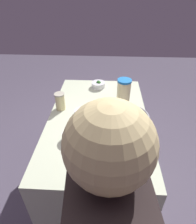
{
  "coord_description": "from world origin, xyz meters",
  "views": [
    {
      "loc": [
        1.24,
        0.07,
        1.83
      ],
      "look_at": [
        0.0,
        0.0,
        0.95
      ],
      "focal_mm": 30.89,
      "sensor_mm": 36.0,
      "label": 1
    }
  ],
  "objects_px": {
    "cooking_pot": "(127,127)",
    "broccoli_bowl_back": "(98,85)",
    "broccoli_bowl_front": "(71,136)",
    "mason_jar": "(60,101)",
    "lemonade_pitcher": "(123,95)",
    "broccoli_bowl_center": "(83,112)"
  },
  "relations": [
    {
      "from": "lemonade_pitcher",
      "to": "broccoli_bowl_center",
      "type": "bearing_deg",
      "value": -74.25
    },
    {
      "from": "cooking_pot",
      "to": "broccoli_bowl_center",
      "type": "height_order",
      "value": "cooking_pot"
    },
    {
      "from": "broccoli_bowl_center",
      "to": "broccoli_bowl_back",
      "type": "height_order",
      "value": "broccoli_bowl_center"
    },
    {
      "from": "broccoli_bowl_front",
      "to": "broccoli_bowl_back",
      "type": "xyz_separation_m",
      "value": [
        -0.78,
        0.15,
        -0.0
      ]
    },
    {
      "from": "lemonade_pitcher",
      "to": "mason_jar",
      "type": "relative_size",
      "value": 1.88
    },
    {
      "from": "cooking_pot",
      "to": "broccoli_bowl_back",
      "type": "height_order",
      "value": "cooking_pot"
    },
    {
      "from": "mason_jar",
      "to": "broccoli_bowl_center",
      "type": "relative_size",
      "value": 1.17
    },
    {
      "from": "lemonade_pitcher",
      "to": "cooking_pot",
      "type": "bearing_deg",
      "value": 1.52
    },
    {
      "from": "lemonade_pitcher",
      "to": "mason_jar",
      "type": "distance_m",
      "value": 0.53
    },
    {
      "from": "lemonade_pitcher",
      "to": "broccoli_bowl_front",
      "type": "xyz_separation_m",
      "value": [
        0.39,
        -0.37,
        -0.11
      ]
    },
    {
      "from": "broccoli_bowl_center",
      "to": "broccoli_bowl_back",
      "type": "relative_size",
      "value": 0.93
    },
    {
      "from": "mason_jar",
      "to": "broccoli_bowl_center",
      "type": "height_order",
      "value": "mason_jar"
    },
    {
      "from": "cooking_pot",
      "to": "lemonade_pitcher",
      "type": "distance_m",
      "value": 0.36
    },
    {
      "from": "broccoli_bowl_front",
      "to": "broccoli_bowl_center",
      "type": "relative_size",
      "value": 0.96
    },
    {
      "from": "cooking_pot",
      "to": "mason_jar",
      "type": "xyz_separation_m",
      "value": [
        -0.35,
        -0.53,
        -0.04
      ]
    },
    {
      "from": "broccoli_bowl_front",
      "to": "cooking_pot",
      "type": "bearing_deg",
      "value": 94.49
    },
    {
      "from": "cooking_pot",
      "to": "broccoli_bowl_front",
      "type": "distance_m",
      "value": 0.39
    },
    {
      "from": "lemonade_pitcher",
      "to": "broccoli_bowl_center",
      "type": "xyz_separation_m",
      "value": [
        0.09,
        -0.33,
        -0.11
      ]
    },
    {
      "from": "lemonade_pitcher",
      "to": "broccoli_bowl_center",
      "type": "distance_m",
      "value": 0.36
    },
    {
      "from": "broccoli_bowl_center",
      "to": "broccoli_bowl_back",
      "type": "distance_m",
      "value": 0.49
    },
    {
      "from": "broccoli_bowl_front",
      "to": "broccoli_bowl_center",
      "type": "xyz_separation_m",
      "value": [
        -0.3,
        0.04,
        -0.0
      ]
    },
    {
      "from": "mason_jar",
      "to": "lemonade_pitcher",
      "type": "bearing_deg",
      "value": 91.67
    }
  ]
}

